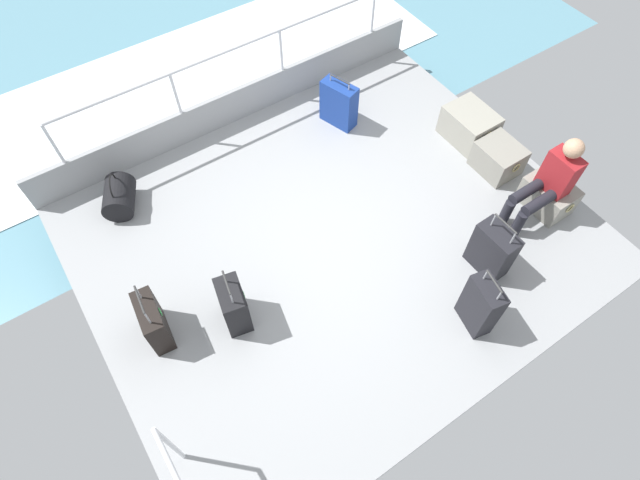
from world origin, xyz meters
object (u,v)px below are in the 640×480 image
Objects in this scene: suitcase_3 at (480,305)px; suitcase_0 at (339,104)px; cargo_crate_0 at (469,125)px; suitcase_2 at (234,305)px; cargo_crate_1 at (498,158)px; suitcase_1 at (154,322)px; cargo_crate_2 at (548,195)px; duffel_bag at (119,197)px; suitcase_4 at (492,250)px; passenger_seated at (549,181)px.

suitcase_0 is at bearing 170.82° from suitcase_3.
cargo_crate_0 is at bearing 138.82° from suitcase_3.
suitcase_0 is 2.92m from suitcase_2.
suitcase_2 reaches higher than cargo_crate_1.
suitcase_1 reaches higher than cargo_crate_1.
cargo_crate_2 is at bearing 26.07° from suitcase_0.
suitcase_4 is at bearing 45.13° from duffel_bag.
suitcase_3 is 3.97m from duffel_bag.
suitcase_3 is at bearing 58.70° from suitcase_1.
suitcase_3 is (2.98, -0.48, 0.04)m from suitcase_0.
suitcase_3 is (1.88, -1.64, 0.13)m from cargo_crate_0.
suitcase_2 is 1.97m from duffel_bag.
passenger_seated is 3.45m from suitcase_2.
passenger_seated is at bearing -7.75° from cargo_crate_0.
cargo_crate_1 is at bearing 63.74° from duffel_bag.
duffel_bag is at bearing -124.76° from passenger_seated.
cargo_crate_2 is 0.40m from passenger_seated.
cargo_crate_0 reaches higher than cargo_crate_1.
cargo_crate_0 is 0.88× the size of suitcase_1.
suitcase_0 is at bearing -178.69° from suitcase_4.
cargo_crate_0 is at bearing 46.38° from suitcase_0.
suitcase_4 reaches higher than cargo_crate_1.
suitcase_4 is (1.49, -1.10, 0.10)m from cargo_crate_0.
suitcase_4 is at bearing 1.31° from suitcase_0.
suitcase_4 is at bearing 69.59° from suitcase_2.
suitcase_4 reaches higher than suitcase_1.
passenger_seated is (1.27, -0.17, 0.34)m from cargo_crate_0.
cargo_crate_0 is at bearing 172.25° from passenger_seated.
duffel_bag is (-2.62, -3.95, -0.00)m from cargo_crate_2.
suitcase_3 is (1.30, 1.90, 0.06)m from suitcase_2.
suitcase_3 reaches higher than duffel_bag.
suitcase_4 is 4.02m from duffel_bag.
cargo_crate_1 is at bearing 171.29° from passenger_seated.
suitcase_4 is at bearing -36.54° from cargo_crate_0.
suitcase_3 is at bearing -9.18° from suitcase_0.
suitcase_1 is 3.03m from suitcase_3.
suitcase_2 is at bearing -89.85° from cargo_crate_1.
suitcase_3 is 1.44× the size of duffel_bag.
cargo_crate_1 is at bearing -6.55° from cargo_crate_0.
suitcase_1 is at bearing -110.69° from suitcase_4.
suitcase_0 is at bearing 85.08° from duffel_bag.
suitcase_2 is (0.58, -3.54, 0.08)m from cargo_crate_0.
cargo_crate_2 is 0.78× the size of suitcase_2.
suitcase_4 is (0.21, -0.93, -0.24)m from passenger_seated.
suitcase_1 reaches higher than duffel_bag.
suitcase_1 is (0.30, -4.24, 0.06)m from cargo_crate_0.
suitcase_2 is at bearing -110.41° from suitcase_4.
suitcase_1 is (-0.27, -4.17, 0.08)m from cargo_crate_1.
duffel_bag is at bearing -144.46° from suitcase_3.
suitcase_4 is at bearing -77.06° from passenger_seated.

